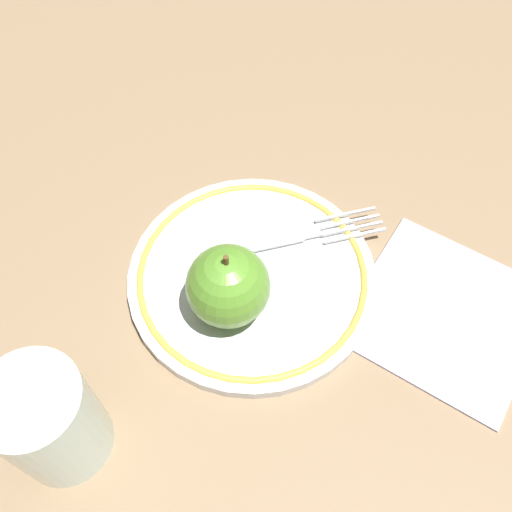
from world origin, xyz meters
The scene contains 6 objects.
ground_plane centered at (0.00, 0.00, 0.00)m, with size 2.00×2.00×0.00m, color #866C4E.
plate centered at (0.00, -0.02, 0.01)m, with size 0.22×0.22×0.01m.
apple_red_whole centered at (0.04, -0.01, 0.05)m, with size 0.07×0.07×0.08m.
fork centered at (-0.05, -0.02, 0.02)m, with size 0.15×0.10×0.00m.
drinking_glass centered at (0.20, -0.02, 0.05)m, with size 0.07×0.07×0.10m, color silver.
napkin_folded centered at (-0.09, 0.12, 0.00)m, with size 0.15×0.15×0.01m, color #B7B6D2.
Camera 1 is at (0.18, 0.16, 0.44)m, focal length 40.00 mm.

